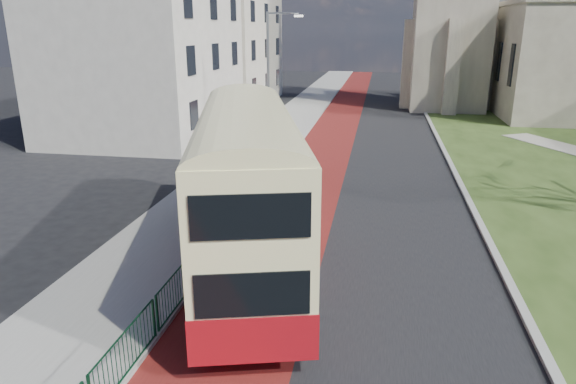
# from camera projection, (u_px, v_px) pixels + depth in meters

# --- Properties ---
(ground) EXTENTS (160.00, 160.00, 0.00)m
(ground) POSITION_uv_depth(u_px,v_px,m) (291.00, 305.00, 13.95)
(ground) COLOR black
(ground) RESTS_ON ground
(road_carriageway) EXTENTS (9.00, 120.00, 0.01)m
(road_carriageway) POSITION_uv_depth(u_px,v_px,m) (368.00, 148.00, 32.46)
(road_carriageway) COLOR black
(road_carriageway) RESTS_ON ground
(bus_lane) EXTENTS (3.40, 120.00, 0.01)m
(bus_lane) POSITION_uv_depth(u_px,v_px,m) (326.00, 146.00, 32.91)
(bus_lane) COLOR #591414
(bus_lane) RESTS_ON ground
(pavement_west) EXTENTS (4.00, 120.00, 0.12)m
(pavement_west) POSITION_uv_depth(u_px,v_px,m) (268.00, 143.00, 33.53)
(pavement_west) COLOR gray
(pavement_west) RESTS_ON ground
(kerb_west) EXTENTS (0.25, 120.00, 0.13)m
(kerb_west) POSITION_uv_depth(u_px,v_px,m) (298.00, 144.00, 33.20)
(kerb_west) COLOR #999993
(kerb_west) RESTS_ON ground
(kerb_east) EXTENTS (0.25, 80.00, 0.13)m
(kerb_east) POSITION_uv_depth(u_px,v_px,m) (440.00, 143.00, 33.55)
(kerb_east) COLOR #999993
(kerb_east) RESTS_ON ground
(pedestrian_railing) EXTENTS (0.07, 24.00, 1.12)m
(pedestrian_railing) POSITION_uv_depth(u_px,v_px,m) (228.00, 226.00, 18.03)
(pedestrian_railing) COLOR #0D3920
(pedestrian_railing) RESTS_ON ground
(street_block_near) EXTENTS (10.30, 14.30, 13.00)m
(street_block_near) POSITION_uv_depth(u_px,v_px,m) (144.00, 39.00, 34.96)
(street_block_near) COLOR beige
(street_block_near) RESTS_ON ground
(street_block_far) EXTENTS (10.30, 16.30, 11.50)m
(street_block_far) POSITION_uv_depth(u_px,v_px,m) (217.00, 44.00, 50.19)
(street_block_far) COLOR beige
(street_block_far) RESTS_ON ground
(streetlamp) EXTENTS (2.13, 0.18, 8.00)m
(streetlamp) POSITION_uv_depth(u_px,v_px,m) (271.00, 75.00, 30.17)
(streetlamp) COLOR gray
(streetlamp) RESTS_ON pavement_west
(bus) EXTENTS (5.71, 11.99, 4.89)m
(bus) POSITION_uv_depth(u_px,v_px,m) (247.00, 181.00, 15.52)
(bus) COLOR maroon
(bus) RESTS_ON ground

